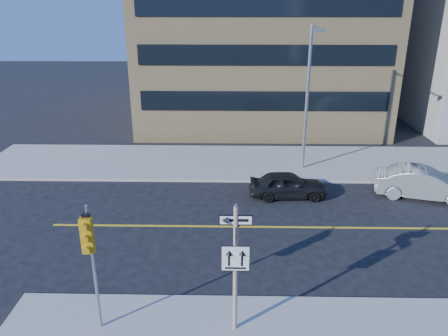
{
  "coord_description": "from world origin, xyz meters",
  "views": [
    {
      "loc": [
        -0.11,
        -12.93,
        9.24
      ],
      "look_at": [
        -0.45,
        4.0,
        2.75
      ],
      "focal_mm": 35.0,
      "sensor_mm": 36.0,
      "label": 1
    }
  ],
  "objects_px": {
    "parked_car_a": "(288,185)",
    "streetlight_a": "(308,90)",
    "traffic_signal": "(89,245)",
    "parked_car_b": "(424,183)",
    "sign_pole": "(235,262)"
  },
  "relations": [
    {
      "from": "parked_car_b",
      "to": "streetlight_a",
      "type": "relative_size",
      "value": 0.58
    },
    {
      "from": "sign_pole",
      "to": "parked_car_a",
      "type": "xyz_separation_m",
      "value": [
        2.68,
        9.71,
        -1.79
      ]
    },
    {
      "from": "parked_car_b",
      "to": "streetlight_a",
      "type": "distance_m",
      "value": 7.6
    },
    {
      "from": "traffic_signal",
      "to": "parked_car_b",
      "type": "relative_size",
      "value": 0.86
    },
    {
      "from": "sign_pole",
      "to": "parked_car_a",
      "type": "bearing_deg",
      "value": 74.58
    },
    {
      "from": "parked_car_a",
      "to": "streetlight_a",
      "type": "bearing_deg",
      "value": -22.78
    },
    {
      "from": "traffic_signal",
      "to": "streetlight_a",
      "type": "relative_size",
      "value": 0.5
    },
    {
      "from": "sign_pole",
      "to": "streetlight_a",
      "type": "height_order",
      "value": "streetlight_a"
    },
    {
      "from": "traffic_signal",
      "to": "parked_car_b",
      "type": "bearing_deg",
      "value": 36.41
    },
    {
      "from": "traffic_signal",
      "to": "parked_car_b",
      "type": "height_order",
      "value": "traffic_signal"
    },
    {
      "from": "traffic_signal",
      "to": "parked_car_a",
      "type": "xyz_separation_m",
      "value": [
        6.68,
        9.86,
        -2.38
      ]
    },
    {
      "from": "sign_pole",
      "to": "parked_car_a",
      "type": "distance_m",
      "value": 10.23
    },
    {
      "from": "traffic_signal",
      "to": "streetlight_a",
      "type": "distance_m",
      "value": 15.72
    },
    {
      "from": "sign_pole",
      "to": "parked_car_b",
      "type": "relative_size",
      "value": 0.88
    },
    {
      "from": "sign_pole",
      "to": "traffic_signal",
      "type": "xyz_separation_m",
      "value": [
        -4.0,
        -0.15,
        0.59
      ]
    }
  ]
}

